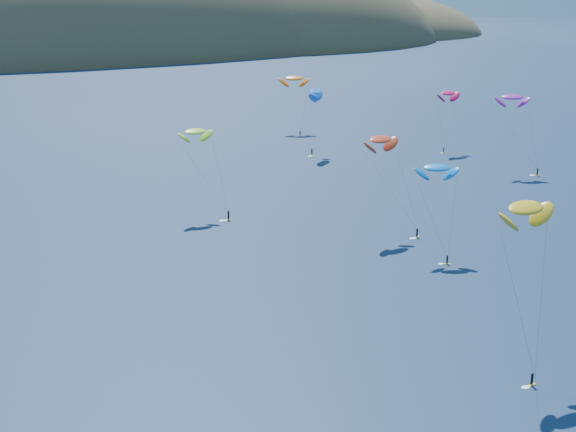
# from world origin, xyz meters

# --- Properties ---
(island) EXTENTS (730.00, 300.00, 210.00)m
(island) POSITION_xyz_m (39.40, 562.36, -10.74)
(island) COLOR #3D3526
(island) RESTS_ON ground
(kitesurfer_2) EXTENTS (9.80, 9.73, 24.60)m
(kitesurfer_2) POSITION_xyz_m (-0.77, 31.02, 21.97)
(kitesurfer_2) COLOR #B8C415
(kitesurfer_2) RESTS_ON ground
(kitesurfer_3) EXTENTS (8.51, 12.00, 20.35)m
(kitesurfer_3) POSITION_xyz_m (-15.04, 119.28, 18.11)
(kitesurfer_3) COLOR #B8C415
(kitesurfer_3) RESTS_ON ground
(kitesurfer_4) EXTENTS (9.70, 10.15, 21.05)m
(kitesurfer_4) POSITION_xyz_m (37.44, 162.19, 18.32)
(kitesurfer_4) COLOR #B8C415
(kitesurfer_4) RESTS_ON ground
(kitesurfer_5) EXTENTS (8.68, 11.18, 18.66)m
(kitesurfer_5) POSITION_xyz_m (16.52, 73.77, 16.43)
(kitesurfer_5) COLOR #B8C415
(kitesurfer_5) RESTS_ON ground
(kitesurfer_6) EXTENTS (9.72, 13.17, 22.41)m
(kitesurfer_6) POSITION_xyz_m (74.39, 119.93, 19.89)
(kitesurfer_6) COLOR #B8C415
(kitesurfer_6) RESTS_ON ground
(kitesurfer_8) EXTENTS (9.38, 7.09, 19.65)m
(kitesurfer_8) POSITION_xyz_m (75.56, 149.23, 17.18)
(kitesurfer_8) COLOR #B8C415
(kitesurfer_8) RESTS_ON ground
(kitesurfer_9) EXTENTS (9.99, 11.40, 21.70)m
(kitesurfer_9) POSITION_xyz_m (14.10, 89.68, 19.19)
(kitesurfer_9) COLOR #B8C415
(kitesurfer_9) RESTS_ON ground
(kitesurfer_11) EXTENTS (10.92, 16.04, 20.45)m
(kitesurfer_11) POSITION_xyz_m (48.31, 198.27, 17.66)
(kitesurfer_11) COLOR #B8C415
(kitesurfer_11) RESTS_ON ground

